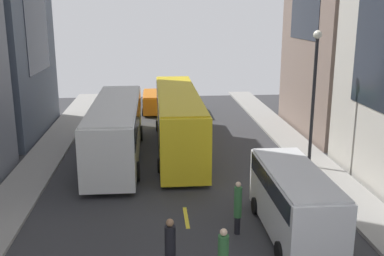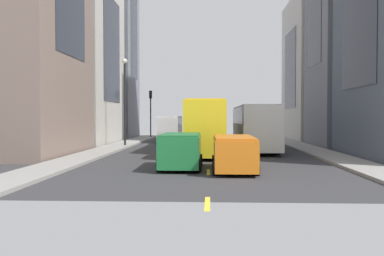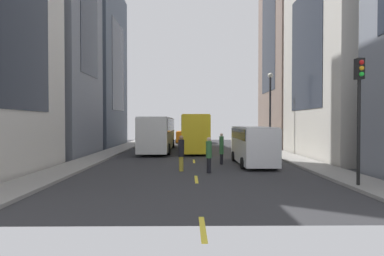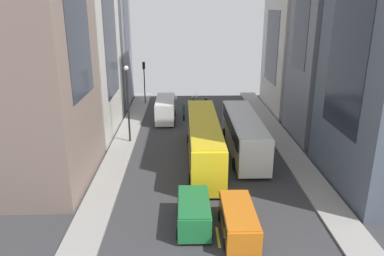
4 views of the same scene
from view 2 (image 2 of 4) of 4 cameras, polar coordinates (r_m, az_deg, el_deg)
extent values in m
plane|color=#333335|center=(33.28, 2.35, -2.84)|extent=(41.55, 41.55, 0.00)
cube|color=gray|center=(34.13, 15.37, -2.66)|extent=(2.19, 44.00, 0.15)
cube|color=gray|center=(34.17, -10.66, -2.62)|extent=(2.19, 44.00, 0.15)
cube|color=yellow|center=(54.24, 2.40, -1.12)|extent=(0.16, 2.00, 0.01)
cube|color=yellow|center=(47.25, 2.39, -1.52)|extent=(0.16, 2.00, 0.01)
cube|color=yellow|center=(40.26, 2.37, -2.06)|extent=(0.16, 2.00, 0.01)
cube|color=yellow|center=(33.28, 2.35, -2.83)|extent=(0.16, 2.00, 0.01)
cube|color=yellow|center=(26.31, 2.31, -4.00)|extent=(0.16, 2.00, 0.01)
cube|color=yellow|center=(19.35, 2.25, -6.02)|extent=(0.16, 2.00, 0.01)
cube|color=yellow|center=(12.45, 2.12, -10.29)|extent=(0.16, 2.00, 0.01)
cube|color=beige|center=(49.13, 18.86, 7.58)|extent=(9.64, 11.14, 15.54)
cube|color=#1E232D|center=(49.13, 18.86, 7.58)|extent=(9.74, 6.13, 8.55)
cube|color=slate|center=(52.93, -12.61, 16.04)|extent=(8.42, 7.57, 31.63)
cube|color=#1E232D|center=(52.93, -12.61, 16.04)|extent=(8.51, 4.16, 17.39)
cube|color=#B7B2A8|center=(40.96, -16.74, 10.13)|extent=(8.47, 11.19, 17.41)
cube|color=#1E232D|center=(40.96, -16.74, 10.13)|extent=(8.55, 6.16, 9.57)
cube|color=silver|center=(32.25, 8.47, 0.16)|extent=(2.55, 11.92, 3.00)
cube|color=black|center=(32.24, 8.47, 1.67)|extent=(2.60, 10.97, 1.20)
cube|color=beige|center=(32.25, 8.48, 2.90)|extent=(2.45, 11.45, 0.08)
cylinder|color=black|center=(28.80, 11.55, -2.56)|extent=(0.46, 1.00, 1.00)
cylinder|color=black|center=(28.53, 6.88, -2.58)|extent=(0.46, 1.00, 1.00)
cylinder|color=black|center=(36.11, 9.70, -1.72)|extent=(0.46, 1.00, 1.00)
cylinder|color=black|center=(35.89, 5.98, -1.72)|extent=(0.46, 1.00, 1.00)
cube|color=yellow|center=(30.30, 1.92, 0.25)|extent=(2.45, 13.96, 3.30)
cube|color=black|center=(30.29, 1.92, 1.87)|extent=(2.50, 12.84, 1.48)
cube|color=gold|center=(30.30, 1.92, 3.44)|extent=(2.35, 13.40, 0.08)
cylinder|color=black|center=(26.07, 4.30, -3.23)|extent=(0.44, 0.76, 0.76)
cylinder|color=black|center=(26.09, -0.66, -3.22)|extent=(0.44, 0.76, 0.76)
cylinder|color=black|center=(34.69, 3.85, -2.03)|extent=(0.44, 0.76, 0.76)
cylinder|color=black|center=(34.71, 0.13, -2.03)|extent=(0.44, 0.76, 0.76)
cube|color=white|center=(42.16, -3.02, -0.07)|extent=(2.05, 6.10, 2.30)
cube|color=black|center=(42.15, -3.02, 0.95)|extent=(2.09, 5.61, 0.69)
cube|color=silver|center=(42.14, -3.02, 1.54)|extent=(1.97, 5.85, 0.08)
cylinder|color=black|center=(40.24, -1.93, -1.56)|extent=(0.37, 0.72, 0.72)
cylinder|color=black|center=(40.43, -4.60, -1.55)|extent=(0.37, 0.72, 0.72)
cylinder|color=black|center=(44.00, -1.56, -1.29)|extent=(0.37, 0.72, 0.72)
cylinder|color=black|center=(44.18, -4.00, -1.28)|extent=(0.37, 0.72, 0.72)
cube|color=orange|center=(19.65, 5.75, -3.40)|extent=(1.85, 4.68, 1.38)
cube|color=black|center=(19.63, 5.75, -2.38)|extent=(1.88, 4.30, 0.58)
cube|color=#BE6115|center=(19.60, 5.76, -1.27)|extent=(1.77, 4.49, 0.08)
cylinder|color=black|center=(18.34, 8.67, -5.50)|extent=(0.33, 0.62, 0.62)
cylinder|color=black|center=(18.24, 3.33, -5.53)|extent=(0.33, 0.62, 0.62)
cylinder|color=black|center=(21.21, 7.82, -4.54)|extent=(0.33, 0.62, 0.62)
cylinder|color=black|center=(21.12, 3.21, -4.55)|extent=(0.33, 0.62, 0.62)
cube|color=#1E7238|center=(20.48, -1.55, -3.07)|extent=(1.88, 4.09, 1.47)
cube|color=black|center=(20.46, -1.55, -2.02)|extent=(1.91, 3.76, 0.62)
cube|color=#1A612F|center=(20.43, -1.56, -0.90)|extent=(1.80, 3.92, 0.08)
cylinder|color=black|center=(19.24, 0.76, -5.15)|extent=(0.34, 0.62, 0.62)
cylinder|color=black|center=(19.37, -4.38, -5.11)|extent=(0.34, 0.62, 0.62)
cylinder|color=black|center=(21.76, 0.96, -4.37)|extent=(0.34, 0.62, 0.62)
cylinder|color=black|center=(21.87, -3.58, -4.34)|extent=(0.34, 0.62, 0.62)
cylinder|color=black|center=(41.84, -0.17, -1.45)|extent=(0.23, 0.23, 0.70)
cylinder|color=#336B38|center=(41.80, -0.17, -0.14)|extent=(0.30, 0.30, 1.22)
sphere|color=beige|center=(41.78, -0.17, 0.84)|extent=(0.21, 0.21, 0.21)
cylinder|color=gold|center=(44.65, 3.44, -1.16)|extent=(0.26, 0.26, 0.86)
cylinder|color=black|center=(44.61, 3.45, 0.03)|extent=(0.35, 0.35, 0.99)
sphere|color=#8C6647|center=(44.60, 3.45, 0.83)|extent=(0.25, 0.25, 0.25)
cylinder|color=black|center=(45.29, 1.42, -1.12)|extent=(0.25, 0.25, 0.85)
cylinder|color=#336B38|center=(45.26, 1.42, 0.02)|extent=(0.34, 0.34, 0.95)
sphere|color=beige|center=(45.25, 1.43, 0.76)|extent=(0.23, 0.23, 0.23)
cylinder|color=black|center=(49.80, -5.67, 1.43)|extent=(0.14, 0.14, 4.58)
cube|color=black|center=(49.87, -5.68, 4.58)|extent=(0.32, 0.32, 0.90)
sphere|color=red|center=(50.06, -5.65, 4.86)|extent=(0.20, 0.20, 0.20)
sphere|color=orange|center=(50.05, -5.65, 4.57)|extent=(0.20, 0.20, 0.20)
sphere|color=green|center=(50.03, -5.65, 4.28)|extent=(0.20, 0.20, 0.20)
cylinder|color=black|center=(35.53, -9.16, 3.20)|extent=(0.18, 0.18, 6.87)
sphere|color=silver|center=(35.82, -9.19, 8.99)|extent=(0.44, 0.44, 0.44)
camera|label=1|loc=(57.73, 3.66, 7.32)|focal=42.31mm
camera|label=3|loc=(62.18, 2.76, 1.86)|focal=28.02mm
camera|label=4|loc=(10.39, -69.34, 78.17)|focal=34.83mm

